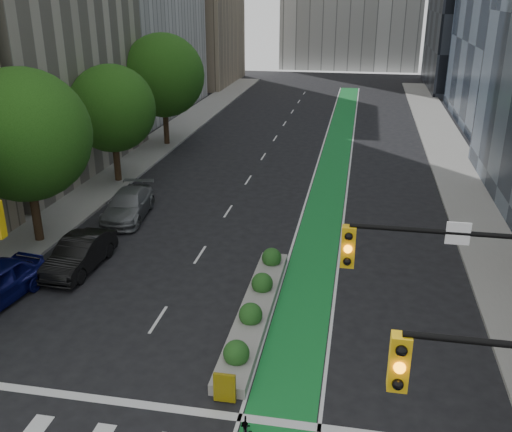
% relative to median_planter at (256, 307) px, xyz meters
% --- Properties ---
extents(sidewalk_left, '(3.60, 90.00, 0.15)m').
position_rel_median_planter_xyz_m(sidewalk_left, '(-13.00, 17.96, -0.30)').
color(sidewalk_left, gray).
rests_on(sidewalk_left, ground).
extents(sidewalk_right, '(3.60, 90.00, 0.15)m').
position_rel_median_planter_xyz_m(sidewalk_right, '(10.60, 17.96, -0.30)').
color(sidewalk_right, gray).
rests_on(sidewalk_right, ground).
extents(bike_lane_paint, '(2.20, 70.00, 0.01)m').
position_rel_median_planter_xyz_m(bike_lane_paint, '(1.80, 22.96, -0.37)').
color(bike_lane_paint, '#167C31').
rests_on(bike_lane_paint, ground).
extents(tree_mid, '(6.40, 6.40, 8.78)m').
position_rel_median_planter_xyz_m(tree_mid, '(-12.20, 4.96, 5.20)').
color(tree_mid, black).
rests_on(tree_mid, ground).
extents(tree_midfar, '(5.60, 5.60, 7.76)m').
position_rel_median_planter_xyz_m(tree_midfar, '(-12.20, 14.96, 4.57)').
color(tree_midfar, black).
rests_on(tree_midfar, ground).
extents(tree_far, '(6.60, 6.60, 9.00)m').
position_rel_median_planter_xyz_m(tree_far, '(-12.20, 24.96, 5.32)').
color(tree_far, black).
rests_on(tree_far, ground).
extents(median_planter, '(1.20, 10.26, 1.10)m').
position_rel_median_planter_xyz_m(median_planter, '(0.00, 0.00, 0.00)').
color(median_planter, gray).
rests_on(median_planter, ground).
extents(parked_car_left_mid, '(1.76, 4.71, 1.54)m').
position_rel_median_planter_xyz_m(parked_car_left_mid, '(-8.70, 2.48, 0.40)').
color(parked_car_left_mid, black).
rests_on(parked_car_left_mid, ground).
extents(parked_car_left_far, '(2.74, 5.48, 1.53)m').
position_rel_median_planter_xyz_m(parked_car_left_far, '(-9.01, 8.99, 0.39)').
color(parked_car_left_far, slate).
rests_on(parked_car_left_far, ground).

